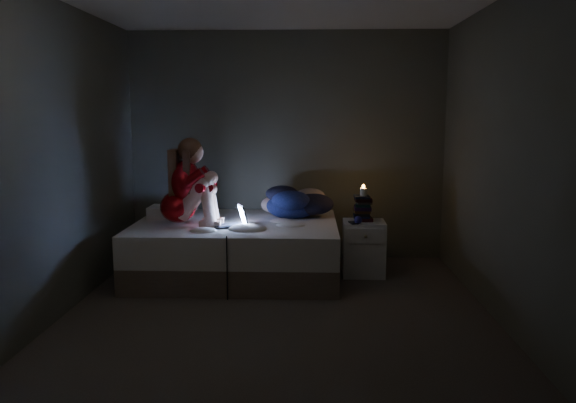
{
  "coord_description": "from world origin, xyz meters",
  "views": [
    {
      "loc": [
        0.26,
        -4.63,
        1.69
      ],
      "look_at": [
        0.05,
        1.0,
        0.8
      ],
      "focal_mm": 35.36,
      "sensor_mm": 36.0,
      "label": 1
    }
  ],
  "objects_px": {
    "woman": "(177,182)",
    "candle": "(363,190)",
    "bed": "(237,249)",
    "laptop": "(230,216)",
    "phone": "(354,223)",
    "nightstand": "(364,248)"
  },
  "relations": [
    {
      "from": "bed",
      "to": "laptop",
      "type": "height_order",
      "value": "laptop"
    },
    {
      "from": "nightstand",
      "to": "candle",
      "type": "distance_m",
      "value": 0.6
    },
    {
      "from": "bed",
      "to": "phone",
      "type": "distance_m",
      "value": 1.24
    },
    {
      "from": "laptop",
      "to": "candle",
      "type": "bearing_deg",
      "value": -5.24
    },
    {
      "from": "bed",
      "to": "woman",
      "type": "relative_size",
      "value": 2.35
    },
    {
      "from": "bed",
      "to": "laptop",
      "type": "xyz_separation_m",
      "value": [
        -0.03,
        -0.25,
        0.4
      ]
    },
    {
      "from": "candle",
      "to": "phone",
      "type": "bearing_deg",
      "value": -123.68
    },
    {
      "from": "candle",
      "to": "phone",
      "type": "relative_size",
      "value": 0.57
    },
    {
      "from": "bed",
      "to": "woman",
      "type": "height_order",
      "value": "woman"
    },
    {
      "from": "woman",
      "to": "laptop",
      "type": "height_order",
      "value": "woman"
    },
    {
      "from": "woman",
      "to": "candle",
      "type": "xyz_separation_m",
      "value": [
        1.87,
        0.29,
        -0.12
      ]
    },
    {
      "from": "phone",
      "to": "nightstand",
      "type": "bearing_deg",
      "value": 30.48
    },
    {
      "from": "woman",
      "to": "phone",
      "type": "distance_m",
      "value": 1.82
    },
    {
      "from": "woman",
      "to": "nightstand",
      "type": "distance_m",
      "value": 2.03
    },
    {
      "from": "phone",
      "to": "laptop",
      "type": "bearing_deg",
      "value": 174.51
    },
    {
      "from": "woman",
      "to": "phone",
      "type": "xyz_separation_m",
      "value": [
        1.76,
        0.13,
        -0.43
      ]
    },
    {
      "from": "nightstand",
      "to": "candle",
      "type": "relative_size",
      "value": 7.15
    },
    {
      "from": "laptop",
      "to": "phone",
      "type": "relative_size",
      "value": 2.29
    },
    {
      "from": "laptop",
      "to": "woman",
      "type": "bearing_deg",
      "value": 152.88
    },
    {
      "from": "nightstand",
      "to": "woman",
      "type": "bearing_deg",
      "value": -171.38
    },
    {
      "from": "nightstand",
      "to": "phone",
      "type": "xyz_separation_m",
      "value": [
        -0.12,
        -0.12,
        0.29
      ]
    },
    {
      "from": "woman",
      "to": "phone",
      "type": "height_order",
      "value": "woman"
    }
  ]
}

